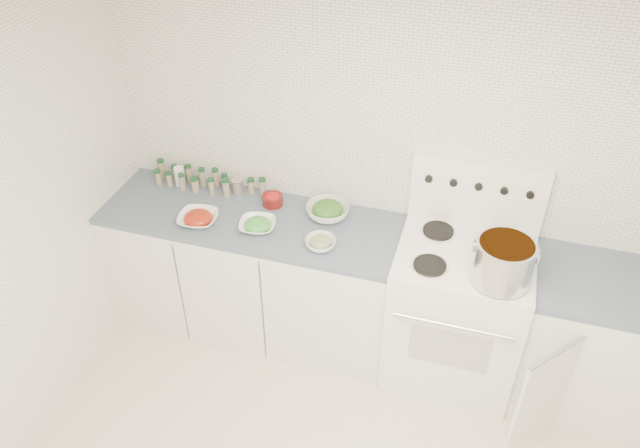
{
  "coord_description": "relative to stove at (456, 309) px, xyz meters",
  "views": [
    {
      "loc": [
        0.47,
        -1.61,
        3.17
      ],
      "look_at": [
        -0.36,
        1.14,
        0.99
      ],
      "focal_mm": 35.0,
      "sensor_mm": 36.0,
      "label": 1
    }
  ],
  "objects": [
    {
      "name": "bowl_tomato",
      "position": [
        -1.58,
        -0.14,
        0.44
      ],
      "size": [
        0.26,
        0.26,
        0.08
      ],
      "color": "white",
      "rests_on": "counter_left"
    },
    {
      "name": "room_walls",
      "position": [
        -0.48,
        -1.19,
        1.06
      ],
      "size": [
        3.54,
        3.04,
        2.52
      ],
      "color": "white",
      "rests_on": "ground"
    },
    {
      "name": "spice_cluster",
      "position": [
        -1.72,
        0.22,
        0.46
      ],
      "size": [
        0.76,
        0.15,
        0.13
      ],
      "color": "gray",
      "rests_on": "counter_left"
    },
    {
      "name": "salt_canister",
      "position": [
        -1.87,
        0.21,
        0.47
      ],
      "size": [
        0.08,
        0.08,
        0.13
      ],
      "primitive_type": "cylinder",
      "rotation": [
        0.0,
        0.0,
        -0.27
      ],
      "color": "white",
      "rests_on": "counter_left"
    },
    {
      "name": "stock_pot",
      "position": [
        0.19,
        -0.18,
        0.58
      ],
      "size": [
        0.33,
        0.31,
        0.24
      ],
      "rotation": [
        0.0,
        0.0,
        0.31
      ],
      "color": "silver",
      "rests_on": "stove"
    },
    {
      "name": "bowl_zucchini",
      "position": [
        -0.81,
        -0.15,
        0.44
      ],
      "size": [
        0.19,
        0.19,
        0.07
      ],
      "color": "white",
      "rests_on": "counter_left"
    },
    {
      "name": "stove",
      "position": [
        0.0,
        0.0,
        0.0
      ],
      "size": [
        0.76,
        0.7,
        1.36
      ],
      "color": "white",
      "rests_on": "ground"
    },
    {
      "name": "bowl_broccoli",
      "position": [
        -0.85,
        0.14,
        0.45
      ],
      "size": [
        0.3,
        0.3,
        0.11
      ],
      "color": "white",
      "rests_on": "counter_left"
    },
    {
      "name": "counter_left",
      "position": [
        -1.3,
        0.0,
        -0.05
      ],
      "size": [
        1.85,
        0.62,
        0.9
      ],
      "color": "white",
      "rests_on": "ground"
    },
    {
      "name": "bowl_snowpea",
      "position": [
        -1.21,
        -0.09,
        0.43
      ],
      "size": [
        0.25,
        0.25,
        0.07
      ],
      "color": "white",
      "rests_on": "counter_left"
    },
    {
      "name": "counter_right",
      "position": [
        0.82,
        -0.0,
        -0.05
      ],
      "size": [
        0.89,
        0.93,
        0.9
      ],
      "color": "white",
      "rests_on": "ground"
    },
    {
      "name": "bowl_pepper",
      "position": [
        -1.22,
        0.17,
        0.44
      ],
      "size": [
        0.13,
        0.13,
        0.08
      ],
      "color": "#5B100F",
      "rests_on": "counter_left"
    },
    {
      "name": "tin_can",
      "position": [
        -1.48,
        0.23,
        0.45
      ],
      "size": [
        0.08,
        0.08,
        0.1
      ],
      "primitive_type": "cylinder",
      "rotation": [
        0.0,
        0.0,
        -0.05
      ],
      "color": "#B1A796",
      "rests_on": "counter_left"
    }
  ]
}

